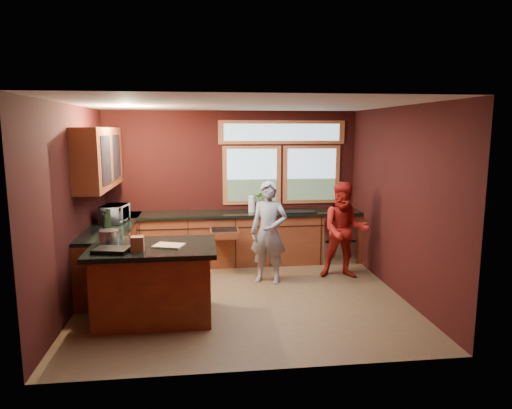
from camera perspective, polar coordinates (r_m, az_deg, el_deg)
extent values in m
plane|color=brown|center=(6.64, -1.62, -11.55)|extent=(4.50, 4.50, 0.00)
cube|color=black|center=(8.26, -2.93, 2.26)|extent=(4.50, 0.02, 2.70)
cube|color=black|center=(4.34, 0.72, -4.27)|extent=(4.50, 0.02, 2.70)
cube|color=black|center=(6.49, -21.88, -0.37)|extent=(0.02, 4.00, 2.70)
cube|color=black|center=(6.86, 17.38, 0.38)|extent=(0.02, 4.00, 2.70)
cube|color=silver|center=(6.21, -1.74, 12.39)|extent=(4.50, 4.00, 0.02)
cube|color=#7F9FB0|center=(8.26, -0.51, 3.66)|extent=(1.06, 0.02, 1.06)
cube|color=#7F9FB0|center=(8.45, 6.94, 3.73)|extent=(1.06, 0.02, 1.06)
cube|color=#9F572E|center=(8.29, 3.31, 9.00)|extent=(2.30, 0.02, 0.42)
cube|color=#552114|center=(7.20, -19.06, 5.50)|extent=(0.36, 1.80, 0.90)
cube|color=#552114|center=(8.13, -2.73, -4.38)|extent=(4.50, 0.60, 0.88)
cube|color=black|center=(8.02, -2.75, -1.17)|extent=(4.50, 0.64, 0.05)
cube|color=#B7B7BC|center=(8.45, 9.93, -4.09)|extent=(0.60, 0.58, 0.85)
cube|color=black|center=(8.15, 5.00, -1.03)|extent=(0.66, 0.46, 0.05)
cube|color=#552114|center=(7.42, -17.52, -6.16)|extent=(0.60, 2.30, 0.88)
cube|color=black|center=(7.31, -17.62, -2.65)|extent=(0.64, 2.30, 0.05)
cube|color=#552114|center=(5.97, -12.59, -9.75)|extent=(1.40, 0.90, 0.88)
cube|color=black|center=(5.83, -12.76, -5.34)|extent=(1.55, 1.05, 0.06)
imported|color=slate|center=(7.08, 1.60, -3.49)|extent=(0.68, 0.57, 1.59)
imported|color=maroon|center=(7.44, 10.99, -3.18)|extent=(0.85, 0.72, 1.55)
imported|color=#999999|center=(7.48, -17.25, -1.10)|extent=(0.42, 0.55, 0.28)
imported|color=#999999|center=(8.10, 0.77, 0.57)|extent=(0.36, 0.32, 0.40)
cylinder|color=silver|center=(8.03, -0.54, 0.05)|extent=(0.12, 0.12, 0.28)
cube|color=tan|center=(5.76, -10.83, -5.06)|extent=(0.41, 0.35, 0.02)
cylinder|color=#A9AAAE|center=(6.03, -17.87, -3.90)|extent=(0.24, 0.24, 0.18)
cube|color=brown|center=(5.58, -14.60, -4.81)|extent=(0.15, 0.12, 0.18)
cube|color=black|center=(5.64, -17.60, -5.46)|extent=(0.45, 0.35, 0.05)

